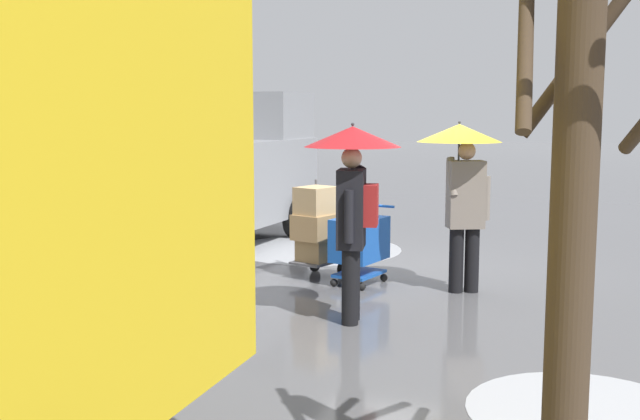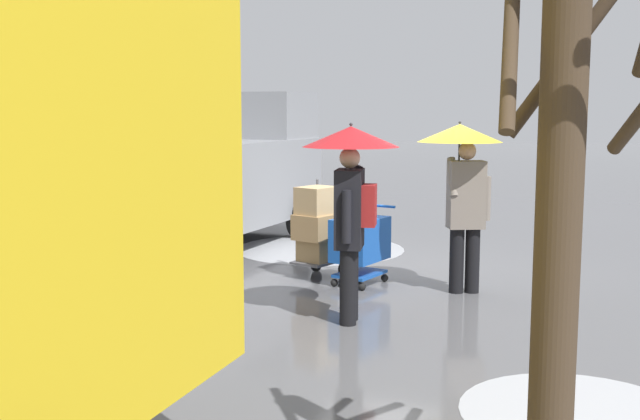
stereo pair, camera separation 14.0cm
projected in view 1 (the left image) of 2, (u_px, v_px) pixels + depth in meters
ground_plane at (393, 271)px, 10.91m from camera, size 90.00×90.00×0.00m
slush_patch_near_cluster at (587, 413)px, 5.80m from camera, size 1.82×1.82×0.01m
slush_patch_under_van at (317, 249)px, 12.63m from camera, size 2.78×2.78×0.01m
cargo_van_parked_right at (211, 176)px, 12.85m from camera, size 2.39×5.43×2.60m
shopping_cart_vendor at (359, 241)px, 10.03m from camera, size 0.72×0.92×1.04m
hand_dolly_boxes at (316, 225)px, 10.43m from camera, size 0.69×0.82×1.32m
pedestrian_pink_side at (353, 177)px, 8.14m from camera, size 1.04×1.04×2.15m
pedestrian_black_side at (462, 167)px, 9.45m from camera, size 1.04×1.04×2.15m
bare_tree_near at (579, 208)px, 3.95m from camera, size 1.00×1.31×3.28m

